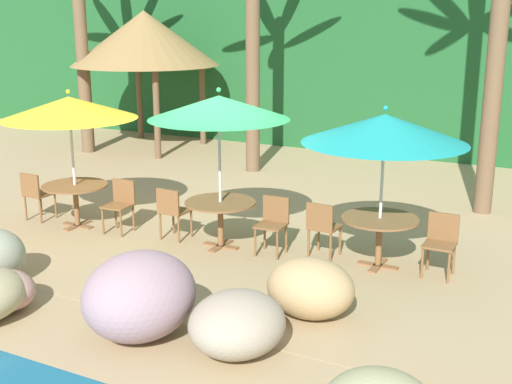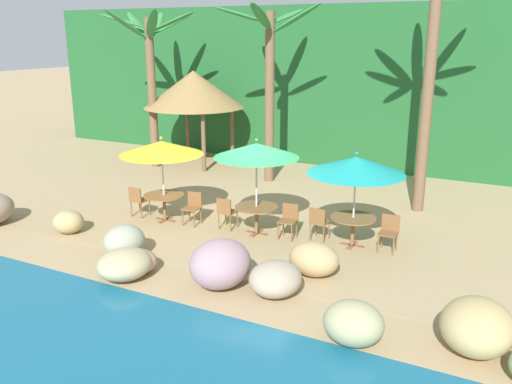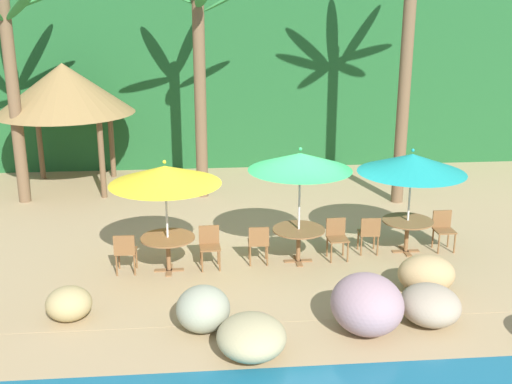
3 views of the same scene
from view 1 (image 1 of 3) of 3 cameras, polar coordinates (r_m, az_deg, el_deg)
ground_plane at (r=10.57m, az=-3.30°, el=-4.59°), size 120.00×120.00×0.00m
terrace_deck at (r=10.56m, az=-3.30°, el=-4.57°), size 18.00×5.20×0.01m
foliage_backdrop at (r=18.28m, az=11.43°, el=13.07°), size 28.00×2.40×6.00m
rock_seawall at (r=8.14m, az=-14.28°, el=-8.31°), size 15.98×3.14×0.98m
umbrella_yellow at (r=11.43m, az=-15.67°, el=6.94°), size 2.23×2.23×2.34m
dining_table_yellow at (r=11.71m, az=-15.18°, el=0.01°), size 1.10×1.10×0.74m
chair_yellow_seaward at (r=11.30m, az=-11.50°, el=-0.83°), size 0.44×0.45×0.87m
chair_yellow_inland at (r=12.26m, az=-18.33°, el=-0.05°), size 0.43×0.44×0.87m
umbrella_green at (r=9.98m, az=-3.19°, el=7.21°), size 2.13×2.13×2.49m
dining_table_green at (r=10.32m, az=-3.06°, el=-1.49°), size 1.10×1.10×0.74m
chair_green_seaward at (r=10.08m, az=1.48°, el=-2.47°), size 0.44×0.45×0.87m
chair_green_inland at (r=10.73m, az=-7.18°, el=-1.50°), size 0.43×0.44×0.87m
umbrella_teal at (r=9.33m, az=10.93°, el=5.33°), size 2.30×2.30×2.33m
dining_table_teal at (r=9.66m, az=10.52°, el=-2.88°), size 1.10×1.10×0.74m
chair_teal_seaward at (r=9.60m, az=15.52°, el=-3.96°), size 0.42×0.43×0.87m
chair_teal_inland at (r=9.91m, az=5.69°, el=-2.85°), size 0.44×0.45×0.87m
palapa_hut at (r=18.13m, az=-9.50°, el=12.78°), size 3.90×3.90×3.61m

